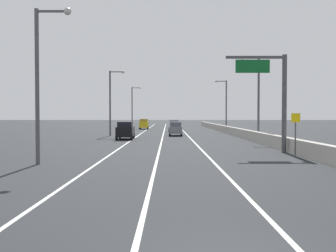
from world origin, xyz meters
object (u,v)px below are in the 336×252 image
object	(u,v)px
lamp_post_right_third	(225,102)
lamp_post_left_mid	(112,98)
car_black_2	(126,131)
overhead_sign_gantry	(275,91)
lamp_post_right_second	(256,93)
lamp_post_left_near	(42,74)
car_yellow_0	(144,124)
speed_advisory_sign	(296,132)
car_gray_3	(176,129)
lamp_post_left_far	(134,104)
car_silver_1	(174,126)

from	to	relation	value
lamp_post_right_third	lamp_post_left_mid	xyz separation A→B (m)	(-17.83, -14.73, 0.00)
car_black_2	overhead_sign_gantry	bearing A→B (deg)	-50.77
lamp_post_right_second	lamp_post_left_near	size ratio (longest dim) A/B	1.00
overhead_sign_gantry	car_yellow_0	size ratio (longest dim) A/B	1.71
speed_advisory_sign	car_gray_3	world-z (taller)	speed_advisory_sign
lamp_post_left_mid	car_gray_3	distance (m)	9.85
lamp_post_left_mid	car_gray_3	xyz separation A→B (m)	(8.85, 0.36, -4.33)
speed_advisory_sign	lamp_post_right_third	world-z (taller)	lamp_post_right_third
lamp_post_right_second	car_yellow_0	world-z (taller)	lamp_post_right_second
overhead_sign_gantry	lamp_post_right_second	world-z (taller)	lamp_post_right_second
overhead_sign_gantry	car_yellow_0	world-z (taller)	overhead_sign_gantry
overhead_sign_gantry	lamp_post_right_second	bearing A→B (deg)	83.33
lamp_post_left_near	car_gray_3	distance (m)	32.85
lamp_post_left_far	car_black_2	distance (m)	39.21
lamp_post_left_near	lamp_post_right_second	bearing A→B (deg)	49.50
lamp_post_right_second	lamp_post_left_far	distance (m)	45.69
overhead_sign_gantry	lamp_post_left_near	distance (m)	17.06
car_silver_1	lamp_post_left_mid	bearing A→B (deg)	-124.95
speed_advisory_sign	car_yellow_0	world-z (taller)	speed_advisory_sign
lamp_post_left_far	car_gray_3	bearing A→B (deg)	-74.21
lamp_post_right_third	lamp_post_left_near	size ratio (longest dim) A/B	1.00
lamp_post_right_second	lamp_post_left_near	distance (m)	26.19
lamp_post_right_third	lamp_post_left_far	xyz separation A→B (m)	(-17.68, 16.37, 0.00)
lamp_post_left_mid	lamp_post_right_second	bearing A→B (deg)	-32.65
speed_advisory_sign	lamp_post_left_mid	world-z (taller)	lamp_post_left_mid
car_yellow_0	car_silver_1	xyz separation A→B (m)	(6.00, -13.65, 0.01)
car_silver_1	overhead_sign_gantry	bearing A→B (deg)	-78.90
speed_advisory_sign	lamp_post_right_third	bearing A→B (deg)	88.06
lamp_post_left_near	car_gray_3	world-z (taller)	lamp_post_left_near
lamp_post_right_second	lamp_post_left_mid	world-z (taller)	same
lamp_post_left_mid	car_silver_1	size ratio (longest dim) A/B	1.95
car_silver_1	speed_advisory_sign	bearing A→B (deg)	-79.24
lamp_post_right_second	lamp_post_left_mid	distance (m)	20.73
lamp_post_left_far	car_yellow_0	bearing A→B (deg)	-61.71
lamp_post_right_third	lamp_post_left_far	world-z (taller)	same
car_yellow_0	lamp_post_right_third	bearing A→B (deg)	-37.34
lamp_post_right_second	car_gray_3	world-z (taller)	lamp_post_right_second
lamp_post_left_far	overhead_sign_gantry	bearing A→B (deg)	-74.00
lamp_post_right_third	car_gray_3	size ratio (longest dim) A/B	2.09
lamp_post_left_far	car_black_2	size ratio (longest dim) A/B	2.02
overhead_sign_gantry	car_yellow_0	bearing A→B (deg)	104.69
lamp_post_right_third	lamp_post_left_far	distance (m)	24.09
lamp_post_right_second	lamp_post_right_third	distance (m)	25.92
lamp_post_left_mid	car_black_2	world-z (taller)	lamp_post_left_mid
lamp_post_left_far	lamp_post_right_third	bearing A→B (deg)	-42.80
car_black_2	car_gray_3	xyz separation A→B (m)	(6.14, 8.15, -0.09)
overhead_sign_gantry	lamp_post_right_second	size ratio (longest dim) A/B	0.82
lamp_post_left_near	car_gray_3	xyz separation A→B (m)	(8.40, 31.46, -4.33)
overhead_sign_gantry	lamp_post_left_far	bearing A→B (deg)	106.00
car_gray_3	car_black_2	bearing A→B (deg)	-127.01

